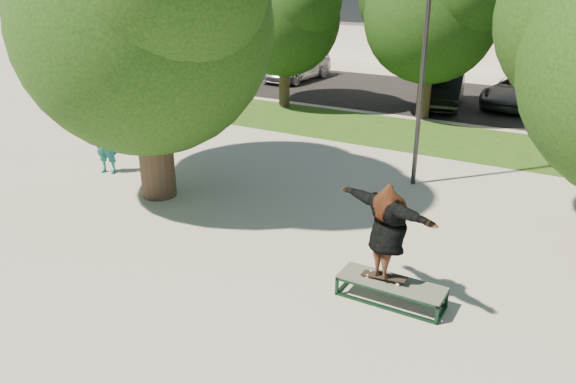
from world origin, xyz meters
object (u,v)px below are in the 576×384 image
Objects in this scene: lamppost at (423,62)px; bystander at (106,142)px; grind_box at (391,291)px; car_dark at (444,91)px; tree_left at (143,10)px; car_silver_a at (297,64)px; car_silver_b at (533,88)px; car_grey at (520,90)px.

bystander is (-7.57, -3.43, -2.27)m from lamppost.
lamppost reaches higher than grind_box.
bystander reaches higher than car_dark.
car_silver_a is (-4.71, 15.41, -3.64)m from tree_left.
grind_box is at bearing -88.18° from car_dark.
bystander is at bearing -129.83° from car_silver_b.
tree_left is at bearing 165.49° from grind_box.
lamppost is 11.75m from car_silver_b.
lamppost is at bearing 9.18° from bystander.
car_silver_a reaches higher than car_grey.
bystander is (-2.28, 0.48, -3.54)m from tree_left.
car_silver_a reaches higher than grind_box.
bystander is 15.13m from car_silver_a.
tree_left is at bearing -104.23° from car_grey.
bystander is 0.38× the size of car_grey.
car_silver_b is at bearing 90.83° from grind_box.
grind_box is at bearing -54.04° from car_silver_a.
car_dark is 0.86× the size of car_grey.
car_silver_b is (3.08, 2.25, 0.04)m from car_dark.
car_grey is at bearing 92.36° from grind_box.
car_silver_a is (-10.00, 11.50, -2.37)m from lamppost.
tree_left is 1.16× the size of lamppost.
tree_left is at bearing -70.88° from car_silver_a.
car_silver_a is 11.25m from car_silver_b.
tree_left is 14.04m from car_dark.
car_dark is at bearing 75.14° from tree_left.
car_grey is (0.81, 10.98, -2.51)m from lamppost.
car_silver_b is at bearing 66.87° from tree_left.
car_silver_a is (-11.50, 17.16, 0.59)m from grind_box.
car_silver_a is at bearing 131.01° from lamppost.
bystander is at bearing -125.35° from car_dark.
grind_box is at bearing -29.01° from bystander.
tree_left is 3.95× the size of grind_box.
bystander is 17.27m from car_silver_b.
grind_box is 1.02× the size of bystander.
lamppost is 3.47× the size of bystander.
car_dark reaches higher than grind_box.
car_grey is at bearing 67.70° from tree_left.
lamppost is at bearing -86.16° from car_grey.
bystander is 13.85m from car_dark.
bystander reaches higher than car_silver_a.
car_grey is (10.81, -0.52, -0.13)m from car_silver_a.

